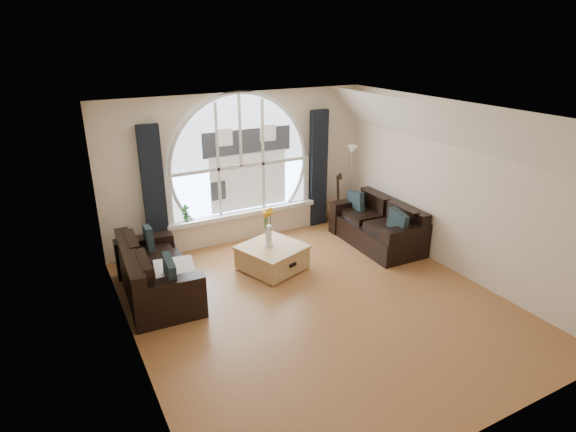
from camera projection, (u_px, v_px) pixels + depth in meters
The scene contains 21 objects.
ground at pixel (317, 304), 6.84m from camera, with size 5.00×5.50×0.01m, color brown.
ceiling at pixel (322, 115), 5.86m from camera, with size 5.00×5.50×0.01m, color silver.
wall_back at pixel (240, 168), 8.61m from camera, with size 5.00×0.01×2.70m, color beige.
wall_front at pixel (488, 319), 4.09m from camera, with size 5.00×0.01×2.70m, color beige.
wall_left at pixel (127, 255), 5.25m from camera, with size 0.01×5.50×2.70m, color beige.
wall_right at pixel (455, 189), 7.45m from camera, with size 0.01×5.50×2.70m, color beige.
attic_slope at pixel (449, 127), 6.95m from camera, with size 0.92×5.50×0.72m, color silver.
arched_window at pixel (240, 154), 8.48m from camera, with size 2.60×0.06×2.15m, color silver.
window_sill at pixel (244, 213), 8.83m from camera, with size 2.90×0.22×0.08m, color white.
window_frame at pixel (241, 154), 8.46m from camera, with size 2.76×0.08×2.15m, color white.
neighbor_house at pixel (248, 160), 8.58m from camera, with size 1.70×0.02×1.50m, color silver.
curtain_left at pixel (154, 194), 7.88m from camera, with size 0.35×0.12×2.30m, color black.
curtain_right at pixel (318, 169), 9.28m from camera, with size 0.35×0.12×2.30m, color black.
sofa_left at pixel (157, 271), 6.93m from camera, with size 0.91×1.82×0.81m, color black.
sofa_right at pixel (377, 224), 8.62m from camera, with size 0.90×1.80×0.80m, color black.
coffee_chest at pixel (272, 256), 7.77m from camera, with size 0.92×0.92×0.45m, color tan.
throw_blanket at pixel (175, 270), 6.74m from camera, with size 0.55×0.55×0.10m, color silver.
vase_flowers at pixel (268, 223), 7.59m from camera, with size 0.24×0.24×0.70m, color white.
floor_lamp at pixel (350, 185), 9.48m from camera, with size 0.24×0.24×1.60m, color #B2B2B2.
guitar at pixel (336, 197), 9.59m from camera, with size 0.36×0.24×1.06m, color brown.
potted_plant at pixel (185, 213), 8.27m from camera, with size 0.16×0.11×0.31m, color #1E6023.
Camera 1 is at (-3.17, -5.01, 3.66)m, focal length 29.60 mm.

